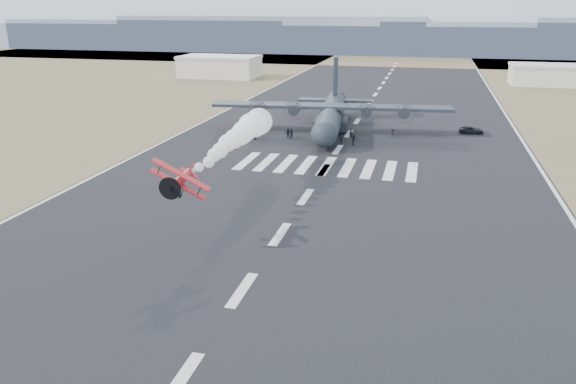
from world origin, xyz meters
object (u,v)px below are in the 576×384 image
at_px(aerobatic_biplane, 179,180).
at_px(crew_g, 351,133).
at_px(crew_f, 288,133).
at_px(crew_h, 291,134).
at_px(crew_c, 393,133).
at_px(crew_d, 255,135).
at_px(crew_a, 341,140).
at_px(crew_e, 323,131).
at_px(hangar_left, 220,66).
at_px(crew_b, 354,140).
at_px(hangar_right, 547,75).
at_px(support_vehicle, 471,130).
at_px(transport_aircraft, 331,113).

relative_size(aerobatic_biplane, crew_g, 3.30).
xyz_separation_m(crew_f, crew_h, (0.80, -1.02, 0.06)).
relative_size(crew_c, crew_d, 0.93).
height_order(crew_a, crew_h, crew_h).
bearing_deg(crew_e, crew_a, -114.95).
relative_size(hangar_left, aerobatic_biplane, 4.57).
distance_m(crew_a, crew_c, 10.47).
bearing_deg(crew_e, crew_b, -102.76).
distance_m(hangar_left, hangar_right, 98.13).
bearing_deg(crew_h, crew_d, -138.81).
height_order(hangar_right, crew_a, hangar_right).
bearing_deg(crew_g, crew_a, -66.70).
bearing_deg(crew_e, support_vehicle, -42.81).
bearing_deg(support_vehicle, crew_b, 122.46).
xyz_separation_m(hangar_left, crew_b, (54.06, -81.22, -2.59)).
bearing_deg(hangar_left, crew_f, -61.79).
xyz_separation_m(crew_a, crew_d, (-14.85, -0.15, 0.07)).
relative_size(crew_g, crew_h, 0.91).
bearing_deg(crew_g, crew_e, -154.40).
bearing_deg(crew_d, crew_h, 57.89).
relative_size(transport_aircraft, crew_b, 26.13).
bearing_deg(crew_g, crew_h, -127.61).
distance_m(aerobatic_biplane, crew_a, 45.57).
xyz_separation_m(hangar_left, aerobatic_biplane, (43.65, -125.80, 3.14)).
xyz_separation_m(support_vehicle, crew_b, (-19.27, -13.89, 0.22)).
xyz_separation_m(crew_e, crew_g, (5.00, -0.63, -0.08)).
relative_size(support_vehicle, crew_g, 2.65).
xyz_separation_m(support_vehicle, crew_h, (-30.29, -12.42, 0.29)).
bearing_deg(crew_b, crew_g, 14.03).
height_order(hangar_left, crew_e, hangar_left).
xyz_separation_m(hangar_left, support_vehicle, (73.33, -67.33, -2.81)).
distance_m(hangar_left, crew_b, 97.60).
bearing_deg(crew_b, hangar_right, -26.90).
xyz_separation_m(crew_c, crew_g, (-7.01, -1.82, -0.00)).
height_order(crew_a, crew_b, crew_b).
bearing_deg(crew_c, crew_f, 104.48).
xyz_separation_m(crew_a, crew_g, (0.85, 5.09, 0.00)).
distance_m(hangar_left, transport_aircraft, 85.82).
height_order(transport_aircraft, crew_c, transport_aircraft).
xyz_separation_m(transport_aircraft, crew_g, (4.45, -5.38, -2.36)).
relative_size(transport_aircraft, crew_g, 26.28).
bearing_deg(hangar_right, crew_b, -117.00).
distance_m(support_vehicle, crew_b, 23.76).
bearing_deg(crew_f, support_vehicle, -45.74).
relative_size(transport_aircraft, crew_a, 26.41).
bearing_deg(crew_h, support_vehicle, 46.90).
height_order(crew_c, crew_g, crew_c).
bearing_deg(hangar_left, crew_b, -56.35).
xyz_separation_m(hangar_left, crew_g, (52.83, -76.27, -2.60)).
bearing_deg(transport_aircraft, crew_a, -77.13).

